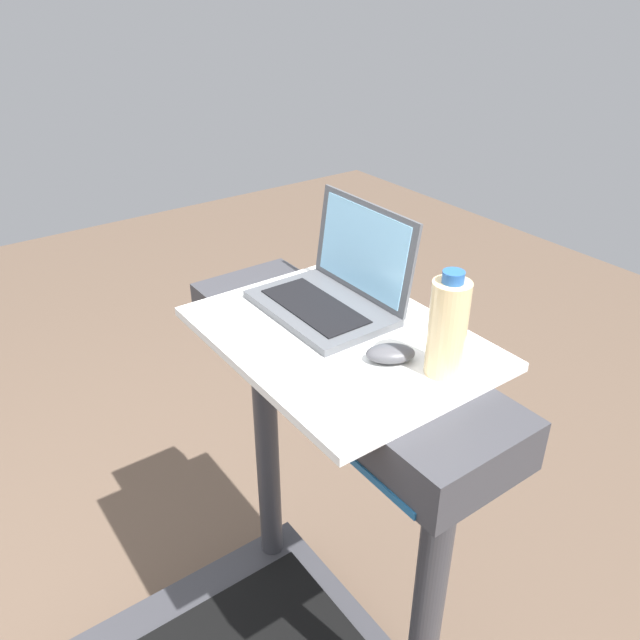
# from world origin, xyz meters

# --- Properties ---
(desk_board) EXTENTS (0.64, 0.48, 0.02)m
(desk_board) POSITION_xyz_m (0.00, 0.70, 1.13)
(desk_board) COLOR white
(desk_board) RESTS_ON treadmill_base
(laptop) EXTENTS (0.33, 0.25, 0.23)m
(laptop) POSITION_xyz_m (-0.10, 0.77, 1.19)
(laptop) COLOR #515459
(laptop) RESTS_ON desk_board
(computer_mouse) EXTENTS (0.10, 0.12, 0.03)m
(computer_mouse) POSITION_xyz_m (0.15, 0.72, 1.16)
(computer_mouse) COLOR #4C4C51
(computer_mouse) RESTS_ON desk_board
(water_bottle) EXTENTS (0.07, 0.07, 0.22)m
(water_bottle) POSITION_xyz_m (0.24, 0.78, 1.24)
(water_bottle) COLOR beige
(water_bottle) RESTS_ON desk_board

